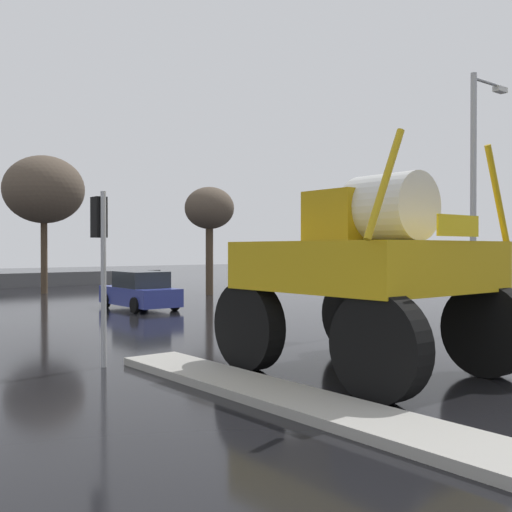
{
  "coord_description": "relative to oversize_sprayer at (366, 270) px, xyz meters",
  "views": [
    {
      "loc": [
        -9.69,
        -0.04,
        2.41
      ],
      "look_at": [
        -0.39,
        11.57,
        2.24
      ],
      "focal_mm": 42.47,
      "sensor_mm": 36.0,
      "label": 1
    }
  ],
  "objects": [
    {
      "name": "bare_tree_far_center",
      "position": [
        2.57,
        25.03,
        3.61
      ],
      "size": [
        4.31,
        4.31,
        7.47
      ],
      "color": "#473828",
      "rests_on": "ground"
    },
    {
      "name": "ground_plane",
      "position": [
        0.73,
        10.26,
        -2.0
      ],
      "size": [
        120.0,
        120.0,
        0.0
      ],
      "primitive_type": "plane",
      "color": "black"
    },
    {
      "name": "sedan_ahead",
      "position": [
        2.56,
        14.06,
        -1.29
      ],
      "size": [
        1.96,
        4.14,
        1.52
      ],
      "rotation": [
        0.0,
        0.0,
        1.55
      ],
      "color": "navy",
      "rests_on": "ground"
    },
    {
      "name": "median_island",
      "position": [
        -2.65,
        -1.58,
        -1.93
      ],
      "size": [
        1.22,
        10.63,
        0.15
      ],
      "primitive_type": "cube",
      "color": "#9E9B93",
      "rests_on": "ground"
    },
    {
      "name": "traffic_signal_near_left",
      "position": [
        -3.69,
        3.94,
        0.62
      ],
      "size": [
        0.24,
        0.54,
        3.59
      ],
      "color": "#A8AAAF",
      "rests_on": "ground"
    },
    {
      "name": "traffic_signal_near_right",
      "position": [
        3.9,
        3.93,
        0.93
      ],
      "size": [
        0.24,
        0.54,
        4.02
      ],
      "color": "#A8AAAF",
      "rests_on": "ground"
    },
    {
      "name": "oversize_sprayer",
      "position": [
        0.0,
        0.0,
        0.0
      ],
      "size": [
        4.14,
        5.08,
        4.35
      ],
      "rotation": [
        0.0,
        0.0,
        1.58
      ],
      "color": "black",
      "rests_on": "ground"
    },
    {
      "name": "streetlight_near_right",
      "position": [
        7.37,
        2.16,
        2.24
      ],
      "size": [
        1.81,
        0.24,
        7.61
      ],
      "color": "#A8AAAF",
      "rests_on": "ground"
    },
    {
      "name": "bare_tree_right",
      "position": [
        9.0,
        18.56,
        2.47
      ],
      "size": [
        2.6,
        2.6,
        5.67
      ],
      "color": "#473828",
      "rests_on": "ground"
    }
  ]
}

